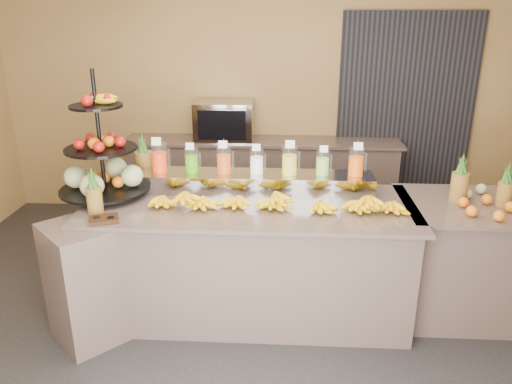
# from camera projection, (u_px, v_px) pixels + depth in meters

# --- Properties ---
(ground) EXTENTS (6.00, 6.00, 0.00)m
(ground) POSITION_uv_depth(u_px,v_px,m) (247.00, 331.00, 3.81)
(ground) COLOR black
(ground) RESTS_ON ground
(room_envelope) EXTENTS (6.04, 5.02, 2.82)m
(room_envelope) POSITION_uv_depth(u_px,v_px,m) (277.00, 69.00, 3.89)
(room_envelope) COLOR olive
(room_envelope) RESTS_ON ground
(buffet_counter) EXTENTS (2.75, 1.25, 0.93)m
(buffet_counter) POSITION_uv_depth(u_px,v_px,m) (235.00, 260.00, 3.90)
(buffet_counter) COLOR gray
(buffet_counter) RESTS_ON ground
(right_counter) EXTENTS (1.08, 0.88, 0.93)m
(right_counter) POSITION_uv_depth(u_px,v_px,m) (466.00, 258.00, 3.93)
(right_counter) COLOR gray
(right_counter) RESTS_ON ground
(back_ledge) EXTENTS (3.10, 0.55, 0.93)m
(back_ledge) POSITION_uv_depth(u_px,v_px,m) (262.00, 179.00, 5.76)
(back_ledge) COLOR gray
(back_ledge) RESTS_ON ground
(pitcher_tray) EXTENTS (1.85, 0.30, 0.15)m
(pitcher_tray) POSITION_uv_depth(u_px,v_px,m) (257.00, 182.00, 4.01)
(pitcher_tray) COLOR gray
(pitcher_tray) RESTS_ON buffet_counter
(juice_pitcher_orange_a) EXTENTS (0.13, 0.13, 0.31)m
(juice_pitcher_orange_a) POSITION_uv_depth(u_px,v_px,m) (159.00, 159.00, 3.99)
(juice_pitcher_orange_a) COLOR silver
(juice_pitcher_orange_a) RESTS_ON pitcher_tray
(juice_pitcher_green) EXTENTS (0.11, 0.11, 0.27)m
(juice_pitcher_green) POSITION_uv_depth(u_px,v_px,m) (192.00, 162.00, 3.98)
(juice_pitcher_green) COLOR silver
(juice_pitcher_green) RESTS_ON pitcher_tray
(juice_pitcher_orange_b) EXTENTS (0.12, 0.12, 0.29)m
(juice_pitcher_orange_b) POSITION_uv_depth(u_px,v_px,m) (224.00, 161.00, 3.96)
(juice_pitcher_orange_b) COLOR silver
(juice_pitcher_orange_b) RESTS_ON pitcher_tray
(juice_pitcher_milk) EXTENTS (0.11, 0.11, 0.26)m
(juice_pitcher_milk) POSITION_uv_depth(u_px,v_px,m) (257.00, 163.00, 3.95)
(juice_pitcher_milk) COLOR silver
(juice_pitcher_milk) RESTS_ON pitcher_tray
(juice_pitcher_lemon) EXTENTS (0.12, 0.13, 0.30)m
(juice_pitcher_lemon) POSITION_uv_depth(u_px,v_px,m) (290.00, 162.00, 3.93)
(juice_pitcher_lemon) COLOR silver
(juice_pitcher_lemon) RESTS_ON pitcher_tray
(juice_pitcher_lime) EXTENTS (0.11, 0.11, 0.26)m
(juice_pitcher_lime) POSITION_uv_depth(u_px,v_px,m) (323.00, 164.00, 3.92)
(juice_pitcher_lime) COLOR silver
(juice_pitcher_lime) RESTS_ON pitcher_tray
(juice_pitcher_orange_c) EXTENTS (0.12, 0.13, 0.29)m
(juice_pitcher_orange_c) POSITION_uv_depth(u_px,v_px,m) (356.00, 163.00, 3.90)
(juice_pitcher_orange_c) COLOR silver
(juice_pitcher_orange_c) RESTS_ON pitcher_tray
(banana_heap) EXTENTS (1.97, 0.18, 0.16)m
(banana_heap) POSITION_uv_depth(u_px,v_px,m) (277.00, 199.00, 3.68)
(banana_heap) COLOR yellow
(banana_heap) RESTS_ON buffet_counter
(fruit_stand) EXTENTS (0.73, 0.73, 0.98)m
(fruit_stand) POSITION_uv_depth(u_px,v_px,m) (109.00, 166.00, 3.85)
(fruit_stand) COLOR black
(fruit_stand) RESTS_ON buffet_counter
(condiment_caddy) EXTENTS (0.24, 0.21, 0.03)m
(condiment_caddy) POSITION_uv_depth(u_px,v_px,m) (104.00, 219.00, 3.45)
(condiment_caddy) COLOR black
(condiment_caddy) RESTS_ON buffet_counter
(pineapple_left_a) EXTENTS (0.11, 0.11, 0.35)m
(pineapple_left_a) POSITION_uv_depth(u_px,v_px,m) (94.00, 196.00, 3.56)
(pineapple_left_a) COLOR brown
(pineapple_left_a) RESTS_ON buffet_counter
(pineapple_left_b) EXTENTS (0.14, 0.14, 0.43)m
(pineapple_left_b) POSITION_uv_depth(u_px,v_px,m) (144.00, 164.00, 4.19)
(pineapple_left_b) COLOR brown
(pineapple_left_b) RESTS_ON buffet_counter
(right_fruit_pile) EXTENTS (0.42, 0.40, 0.22)m
(right_fruit_pile) POSITION_uv_depth(u_px,v_px,m) (483.00, 199.00, 3.67)
(right_fruit_pile) COLOR brown
(right_fruit_pile) RESTS_ON right_counter
(oven_warmer) EXTENTS (0.64, 0.45, 0.43)m
(oven_warmer) POSITION_uv_depth(u_px,v_px,m) (224.00, 121.00, 5.55)
(oven_warmer) COLOR gray
(oven_warmer) RESTS_ON back_ledge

